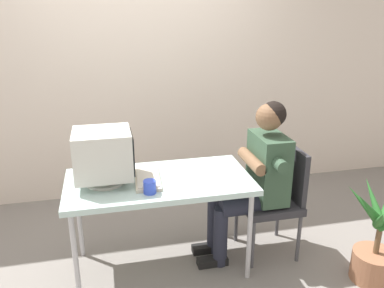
# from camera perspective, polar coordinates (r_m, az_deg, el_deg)

# --- Properties ---
(ground_plane) EXTENTS (12.00, 12.00, 0.00)m
(ground_plane) POSITION_cam_1_polar(r_m,az_deg,el_deg) (3.24, -4.42, -17.14)
(ground_plane) COLOR gray
(wall_back) EXTENTS (8.00, 0.10, 3.00)m
(wall_back) POSITION_cam_1_polar(r_m,az_deg,el_deg) (4.05, -3.78, 13.40)
(wall_back) COLOR beige
(wall_back) RESTS_ON ground_plane
(desk) EXTENTS (1.33, 0.69, 0.74)m
(desk) POSITION_cam_1_polar(r_m,az_deg,el_deg) (2.88, -4.78, -6.06)
(desk) COLOR #B7B7BC
(desk) RESTS_ON ground_plane
(crt_monitor) EXTENTS (0.40, 0.35, 0.39)m
(crt_monitor) POSITION_cam_1_polar(r_m,az_deg,el_deg) (2.77, -12.72, -1.49)
(crt_monitor) COLOR silver
(crt_monitor) RESTS_ON desk
(keyboard) EXTENTS (0.20, 0.46, 0.03)m
(keyboard) POSITION_cam_1_polar(r_m,az_deg,el_deg) (2.86, -6.51, -4.79)
(keyboard) COLOR beige
(keyboard) RESTS_ON desk
(office_chair) EXTENTS (0.44, 0.44, 0.89)m
(office_chair) POSITION_cam_1_polar(r_m,az_deg,el_deg) (3.22, 12.17, -7.23)
(office_chair) COLOR #4C4C51
(office_chair) RESTS_ON ground_plane
(person_seated) EXTENTS (0.69, 0.59, 1.27)m
(person_seated) POSITION_cam_1_polar(r_m,az_deg,el_deg) (3.07, 9.21, -4.44)
(person_seated) COLOR #334C38
(person_seated) RESTS_ON ground_plane
(potted_plant) EXTENTS (0.53, 0.59, 0.76)m
(potted_plant) POSITION_cam_1_polar(r_m,az_deg,el_deg) (3.20, 25.37, -12.65)
(potted_plant) COLOR #9E6647
(potted_plant) RESTS_ON ground_plane
(desk_mug) EXTENTS (0.09, 0.10, 0.09)m
(desk_mug) POSITION_cam_1_polar(r_m,az_deg,el_deg) (2.65, -6.16, -6.18)
(desk_mug) COLOR blue
(desk_mug) RESTS_ON desk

